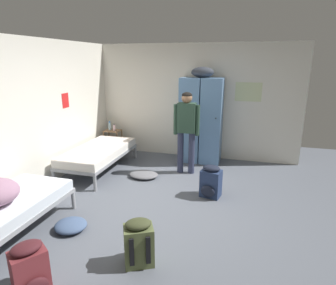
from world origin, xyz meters
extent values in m
plane|color=#565B66|center=(0.00, 0.00, 0.00)|extent=(7.95, 7.95, 0.00)
cube|color=silver|center=(0.00, 2.52, 1.29)|extent=(4.63, 0.06, 2.57)
cube|color=silver|center=(-2.29, 0.00, 1.29)|extent=(0.06, 4.97, 2.57)
cube|color=beige|center=(1.15, 2.48, 1.55)|extent=(0.55, 0.01, 0.40)
cube|color=red|center=(-2.25, 0.87, 1.45)|extent=(0.01, 0.20, 0.28)
cube|color=#5B84B2|center=(-0.04, 2.21, 0.93)|extent=(0.44, 0.52, 1.85)
cylinder|color=black|center=(0.08, 1.93, 1.05)|extent=(0.02, 0.03, 0.02)
cube|color=#5B84B2|center=(0.42, 2.21, 0.93)|extent=(0.44, 0.52, 1.85)
cylinder|color=black|center=(0.54, 1.93, 1.05)|extent=(0.02, 0.03, 0.02)
ellipsoid|color=#333842|center=(0.19, 2.21, 1.96)|extent=(0.48, 0.36, 0.22)
cylinder|color=#99704C|center=(-2.13, 2.06, 0.28)|extent=(0.03, 0.03, 0.55)
cylinder|color=#99704C|center=(-1.78, 2.06, 0.28)|extent=(0.03, 0.03, 0.55)
cylinder|color=#99704C|center=(-2.13, 2.33, 0.28)|extent=(0.03, 0.03, 0.55)
cylinder|color=#99704C|center=(-1.78, 2.33, 0.28)|extent=(0.03, 0.03, 0.55)
cube|color=#99704C|center=(-1.96, 2.19, 0.19)|extent=(0.38, 0.30, 0.02)
cube|color=#99704C|center=(-1.96, 2.19, 0.56)|extent=(0.38, 0.30, 0.02)
cylinder|color=gray|center=(-2.13, 0.12, 0.14)|extent=(0.06, 0.06, 0.28)
cylinder|color=gray|center=(-1.29, 0.12, 0.14)|extent=(0.06, 0.06, 0.28)
cylinder|color=gray|center=(-2.13, 1.96, 0.14)|extent=(0.06, 0.06, 0.28)
cylinder|color=gray|center=(-1.29, 1.96, 0.14)|extent=(0.06, 0.06, 0.28)
cube|color=gray|center=(-1.71, 1.04, 0.31)|extent=(0.90, 1.90, 0.06)
cube|color=silver|center=(-1.71, 1.04, 0.41)|extent=(0.87, 1.84, 0.14)
cube|color=silver|center=(-1.71, 1.04, 0.49)|extent=(0.86, 1.82, 0.01)
cylinder|color=gray|center=(-2.13, -0.52, 0.14)|extent=(0.06, 0.06, 0.28)
cylinder|color=gray|center=(-1.29, -0.52, 0.14)|extent=(0.06, 0.06, 0.28)
cube|color=gray|center=(-1.71, -1.44, 0.31)|extent=(0.90, 1.90, 0.06)
cylinder|color=#2D334C|center=(0.15, 1.41, 0.42)|extent=(0.12, 0.12, 0.84)
cylinder|color=#2D334C|center=(-0.07, 1.41, 0.42)|extent=(0.12, 0.12, 0.84)
cube|color=#284233|center=(0.04, 1.41, 1.13)|extent=(0.36, 0.22, 0.58)
cylinder|color=#284233|center=(0.26, 1.42, 1.09)|extent=(0.08, 0.08, 0.60)
cylinder|color=#284233|center=(-0.17, 1.40, 1.09)|extent=(0.08, 0.08, 0.60)
sphere|color=#936B4C|center=(0.04, 1.41, 1.52)|extent=(0.21, 0.21, 0.21)
ellipsoid|color=black|center=(0.04, 1.41, 1.57)|extent=(0.20, 0.20, 0.11)
cylinder|color=#B2DBEA|center=(-2.04, 2.21, 0.66)|extent=(0.07, 0.07, 0.18)
cylinder|color=#2666B2|center=(-2.04, 2.21, 0.77)|extent=(0.04, 0.04, 0.03)
cylinder|color=beige|center=(-1.89, 2.15, 0.64)|extent=(0.05, 0.05, 0.15)
cylinder|color=black|center=(-1.89, 2.15, 0.73)|extent=(0.03, 0.03, 0.03)
cube|color=#566038|center=(0.14, -1.41, 0.23)|extent=(0.39, 0.36, 0.46)
ellipsoid|color=#383D23|center=(0.07, -1.27, 0.15)|extent=(0.25, 0.18, 0.20)
ellipsoid|color=#383D23|center=(0.14, -1.41, 0.50)|extent=(0.35, 0.32, 0.10)
cube|color=black|center=(0.28, -1.49, 0.25)|extent=(0.06, 0.04, 0.32)
cube|color=black|center=(0.12, -1.57, 0.25)|extent=(0.06, 0.04, 0.32)
cube|color=maroon|center=(-0.73, -2.08, 0.23)|extent=(0.38, 0.40, 0.46)
ellipsoid|color=#42191E|center=(-0.73, -2.08, 0.50)|extent=(0.34, 0.36, 0.10)
cube|color=black|center=(-0.89, -2.08, 0.25)|extent=(0.05, 0.05, 0.32)
cube|color=black|center=(-0.79, -1.93, 0.25)|extent=(0.05, 0.05, 0.32)
cube|color=navy|center=(0.68, 0.48, 0.23)|extent=(0.36, 0.30, 0.46)
ellipsoid|color=black|center=(0.65, 0.33, 0.15)|extent=(0.25, 0.13, 0.20)
ellipsoid|color=black|center=(0.68, 0.48, 0.50)|extent=(0.33, 0.27, 0.10)
cube|color=black|center=(0.62, 0.63, 0.25)|extent=(0.05, 0.03, 0.32)
cube|color=black|center=(0.79, 0.60, 0.25)|extent=(0.05, 0.03, 0.32)
ellipsoid|color=#42567A|center=(-0.99, -1.04, 0.07)|extent=(0.43, 0.41, 0.13)
ellipsoid|color=slate|center=(-0.69, 0.94, 0.05)|extent=(0.57, 0.44, 0.11)
camera|label=1|loc=(1.20, -3.95, 2.20)|focal=30.75mm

